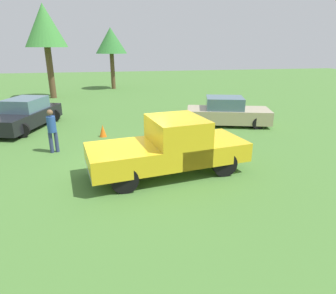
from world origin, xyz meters
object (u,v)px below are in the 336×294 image
sedan_far (227,112)px  sedan_near (25,115)px  tree_back_left (111,41)px  traffic_cone (103,131)px  tree_far_center (45,27)px  pickup_truck (172,145)px  person_bystander (52,129)px

sedan_far → sedan_near: bearing=-171.1°
tree_back_left → traffic_cone: (0.86, 15.99, -4.07)m
sedan_near → tree_far_center: tree_far_center is taller
traffic_cone → sedan_far: bearing=-171.6°
sedan_near → tree_back_left: tree_back_left is taller
tree_back_left → tree_far_center: bearing=42.3°
pickup_truck → sedan_far: 6.86m
tree_back_left → sedan_far: bearing=110.1°
sedan_near → person_bystander: person_bystander is taller
pickup_truck → sedan_far: pickup_truck is taller
person_bystander → sedan_near: bearing=-167.9°
sedan_near → pickup_truck: bearing=59.3°
pickup_truck → tree_far_center: 17.81m
sedan_near → sedan_far: (-10.14, 1.33, -0.03)m
sedan_far → tree_back_left: tree_back_left is taller
pickup_truck → traffic_cone: 5.10m
person_bystander → tree_back_left: size_ratio=0.30×
person_bystander → traffic_cone: (-1.82, -1.75, -0.68)m
sedan_near → person_bystander: size_ratio=2.86×
sedan_near → person_bystander: bearing=43.8°
tree_back_left → person_bystander: bearing=81.4°
person_bystander → tree_back_left: tree_back_left is taller
pickup_truck → person_bystander: 4.93m
sedan_near → person_bystander: (-1.96, 4.01, 0.26)m
tree_back_left → tree_far_center: size_ratio=0.80×
sedan_near → traffic_cone: 4.43m
pickup_truck → tree_back_left: tree_back_left is taller
sedan_far → tree_far_center: tree_far_center is taller
sedan_near → traffic_cone: sedan_near is taller
tree_back_left → tree_far_center: (4.84, 4.40, 0.93)m
tree_back_left → pickup_truck: bearing=93.8°
pickup_truck → person_bystander: (4.06, -2.79, 0.01)m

